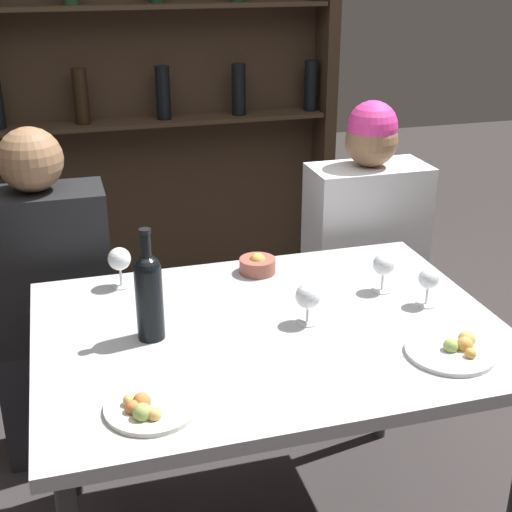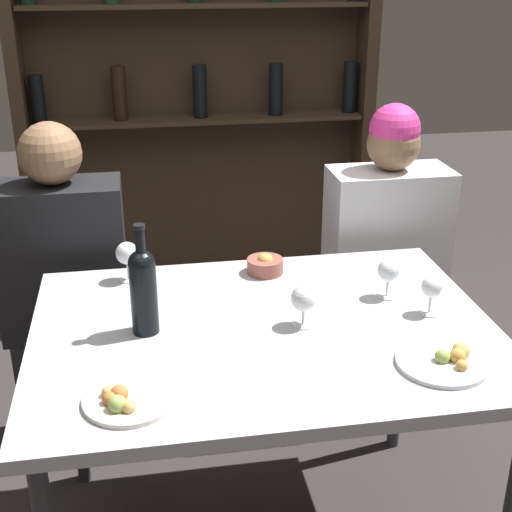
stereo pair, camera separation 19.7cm
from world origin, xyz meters
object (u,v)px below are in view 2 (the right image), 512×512
(snack_bowl, at_px, (265,265))
(seated_person_left, at_px, (67,302))
(wine_glass_2, at_px, (127,254))
(wine_glass_1, at_px, (388,272))
(food_plate_0, at_px, (446,361))
(wine_glass_3, at_px, (431,289))
(wine_bottle, at_px, (143,287))
(food_plate_1, at_px, (126,399))
(seated_person_right, at_px, (383,274))
(wine_glass_0, at_px, (304,300))

(snack_bowl, xyz_separation_m, seated_person_left, (-0.65, 0.31, -0.23))
(wine_glass_2, height_order, snack_bowl, wine_glass_2)
(wine_glass_1, relative_size, food_plate_0, 0.52)
(snack_bowl, bearing_deg, food_plate_0, -61.02)
(wine_glass_2, distance_m, food_plate_0, 0.98)
(wine_glass_3, height_order, food_plate_0, wine_glass_3)
(wine_bottle, height_order, wine_glass_3, wine_bottle)
(food_plate_1, bearing_deg, seated_person_left, 102.72)
(food_plate_1, bearing_deg, snack_bowl, 55.86)
(wine_bottle, bearing_deg, food_plate_1, -99.49)
(wine_bottle, xyz_separation_m, seated_person_left, (-0.27, 0.63, -0.33))
(seated_person_left, bearing_deg, seated_person_right, -0.00)
(wine_glass_2, bearing_deg, wine_glass_1, -18.16)
(wine_glass_1, xyz_separation_m, food_plate_0, (0.02, -0.38, -0.07))
(wine_bottle, relative_size, wine_glass_0, 2.62)
(food_plate_1, xyz_separation_m, snack_bowl, (0.43, 0.64, 0.01))
(wine_glass_3, relative_size, food_plate_0, 0.50)
(wine_glass_1, xyz_separation_m, food_plate_1, (-0.75, -0.41, -0.07))
(food_plate_0, height_order, food_plate_1, food_plate_0)
(wine_bottle, height_order, food_plate_1, wine_bottle)
(wine_bottle, xyz_separation_m, food_plate_1, (-0.05, -0.32, -0.12))
(wine_glass_1, bearing_deg, food_plate_1, -151.29)
(wine_glass_0, relative_size, wine_glass_2, 0.93)
(wine_glass_3, relative_size, seated_person_left, 0.09)
(seated_person_right, bearing_deg, wine_glass_3, -99.48)
(seated_person_left, bearing_deg, wine_glass_1, -29.20)
(wine_glass_2, bearing_deg, wine_bottle, -82.67)
(food_plate_1, bearing_deg, seated_person_right, 45.25)
(food_plate_1, distance_m, seated_person_right, 1.36)
(food_plate_1, xyz_separation_m, seated_person_right, (0.94, 0.95, -0.20))
(seated_person_left, xyz_separation_m, seated_person_right, (1.16, -0.00, 0.02))
(wine_bottle, distance_m, wine_glass_0, 0.42)
(wine_glass_3, height_order, snack_bowl, wine_glass_3)
(snack_bowl, bearing_deg, seated_person_right, 31.57)
(food_plate_0, bearing_deg, seated_person_left, 136.90)
(wine_glass_1, bearing_deg, wine_glass_2, 161.84)
(wine_glass_3, xyz_separation_m, food_plate_1, (-0.83, -0.29, -0.06))
(wine_glass_0, relative_size, snack_bowl, 1.02)
(wine_bottle, relative_size, wine_glass_1, 2.60)
(wine_glass_0, relative_size, seated_person_left, 0.10)
(wine_glass_0, height_order, seated_person_right, seated_person_right)
(wine_bottle, bearing_deg, seated_person_right, 35.26)
(wine_glass_3, bearing_deg, wine_glass_1, 124.91)
(wine_bottle, bearing_deg, wine_glass_2, 97.33)
(wine_glass_2, relative_size, snack_bowl, 1.10)
(wine_glass_3, distance_m, snack_bowl, 0.53)
(wine_glass_0, relative_size, food_plate_0, 0.52)
(wine_glass_2, bearing_deg, snack_bowl, -2.27)
(wine_glass_0, xyz_separation_m, seated_person_left, (-0.69, 0.67, -0.28))
(wine_bottle, xyz_separation_m, snack_bowl, (0.38, 0.32, -0.10))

